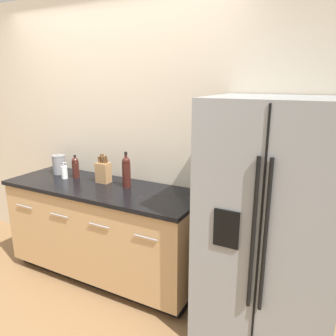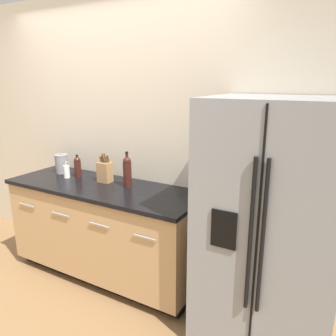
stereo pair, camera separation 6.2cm
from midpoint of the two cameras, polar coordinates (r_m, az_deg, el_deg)
The scene contains 9 objects.
ground_plane at distance 2.91m, azimuth -24.72°, elevation -25.03°, with size 14.00×14.00×0.00m, color olive.
wall_back at distance 3.22m, azimuth -8.13°, elevation 5.74°, with size 10.00×0.05×2.60m.
counter_unit at distance 3.17m, azimuth -10.23°, elevation -10.56°, with size 1.85×0.64×0.90m.
refrigerator at distance 2.35m, azimuth 18.13°, elevation -9.70°, with size 0.89×0.75×1.72m.
knife_block at distance 3.07m, azimuth -10.39°, elevation -0.59°, with size 0.12×0.09×0.28m.
wine_bottle at distance 2.89m, azimuth -6.49°, elevation -0.55°, with size 0.08×0.08×0.32m.
soap_dispenser at distance 3.30m, azimuth -16.73°, elevation -0.55°, with size 0.07×0.06×0.16m.
oil_bottle at distance 3.29m, azimuth -14.94°, elevation 0.25°, with size 0.07×0.07×0.22m.
steel_canister at distance 3.48m, azimuth -17.55°, elevation 0.73°, with size 0.13×0.13×0.21m.
Camera 2 is at (1.97, -1.18, 1.81)m, focal length 35.00 mm.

